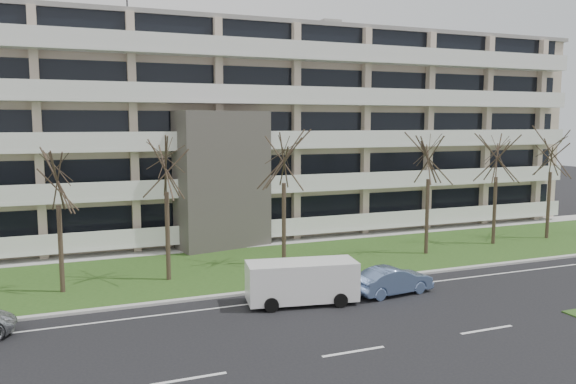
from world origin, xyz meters
name	(u,v)px	position (x,y,z in m)	size (l,w,h in m)	color
ground	(354,352)	(0.00, 0.00, 0.00)	(160.00, 160.00, 0.00)	black
grass_verge	(248,266)	(0.00, 13.00, 0.03)	(90.00, 10.00, 0.06)	#244416
curb	(278,289)	(0.00, 8.00, 0.06)	(90.00, 0.35, 0.12)	#B2B2AD
sidewalk	(223,246)	(0.00, 18.50, 0.04)	(90.00, 2.00, 0.08)	#B2B2AD
lane_edge_line	(289,299)	(0.00, 6.50, 0.01)	(90.00, 0.12, 0.01)	white
apartment_building	(199,131)	(-0.01, 25.32, 7.61)	(60.50, 15.10, 18.75)	beige
blue_sedan	(393,280)	(5.03, 5.50, 0.66)	(1.40, 4.03, 1.33)	#6984B6
white_van	(303,278)	(0.43, 5.77, 1.17)	(5.26, 2.69, 1.95)	white
tree_2	(57,171)	(-9.89, 11.45, 5.99)	(3.85, 3.85, 7.70)	#382B21
tree_3	(166,157)	(-4.72, 11.76, 6.51)	(4.18, 4.18, 8.36)	#382B21
tree_4	(284,150)	(2.04, 12.48, 6.71)	(4.31, 4.31, 8.62)	#382B21
tree_5	(429,149)	(11.41, 11.88, 6.62)	(4.25, 4.25, 8.51)	#382B21
tree_6	(497,150)	(17.37, 12.64, 6.42)	(4.13, 4.13, 8.25)	#382B21
tree_7	(552,146)	(22.24, 12.74, 6.65)	(4.28, 4.28, 8.55)	#382B21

